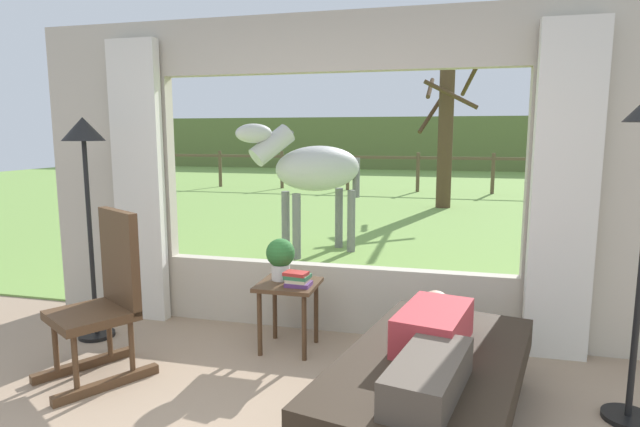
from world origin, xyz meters
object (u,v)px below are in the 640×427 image
rocking_chair (106,297)px  potted_plant (281,256)px  book_stack (298,279)px  floor_lamp_left (85,162)px  pasture_tree (446,134)px  side_table (289,295)px  horse (313,170)px  recliner_sofa (431,390)px  reclining_person (432,341)px

rocking_chair → potted_plant: size_ratio=3.50×
book_stack → floor_lamp_left: bearing=-176.8°
book_stack → pasture_tree: pasture_tree is taller
side_table → horse: (-0.63, 3.07, 0.73)m
potted_plant → floor_lamp_left: (-1.50, -0.21, 0.71)m
rocking_chair → horse: 3.85m
recliner_sofa → side_table: bearing=154.8°
rocking_chair → pasture_tree: size_ratio=0.35×
pasture_tree → reclining_person: bearing=-89.4°
rocking_chair → potted_plant: 1.25m
pasture_tree → recliner_sofa: bearing=-89.4°
rocking_chair → recliner_sofa: bearing=27.7°
recliner_sofa → potted_plant: bearing=154.8°
recliner_sofa → side_table: 1.39m
recliner_sofa → floor_lamp_left: size_ratio=1.06×
rocking_chair → floor_lamp_left: bearing=165.1°
reclining_person → potted_plant: (-1.17, 0.95, 0.18)m
recliner_sofa → floor_lamp_left: 3.00m
reclining_person → side_table: 1.41m
rocking_chair → horse: size_ratio=0.65×
rocking_chair → book_stack: bearing=60.5°
reclining_person → potted_plant: bearing=153.3°
book_stack → potted_plant: bearing=144.5°
reclining_person → rocking_chair: size_ratio=1.28×
reclining_person → floor_lamp_left: size_ratio=0.82×
book_stack → pasture_tree: size_ratio=0.06×
pasture_tree → potted_plant: bearing=-97.6°
recliner_sofa → side_table: side_table is taller
floor_lamp_left → recliner_sofa: bearing=-14.4°
side_table → potted_plant: bearing=143.1°
rocking_chair → pasture_tree: pasture_tree is taller
side_table → floor_lamp_left: size_ratio=0.30×
rocking_chair → horse: horse is taller
pasture_tree → rocking_chair: bearing=-103.1°
side_table → horse: 3.22m
recliner_sofa → pasture_tree: pasture_tree is taller
floor_lamp_left → horse: (0.96, 3.23, -0.26)m
book_stack → recliner_sofa: bearing=-37.9°
reclining_person → recliner_sofa: bearing=102.4°
book_stack → reclining_person: bearing=-39.6°
floor_lamp_left → pasture_tree: size_ratio=0.55×
recliner_sofa → rocking_chair: rocking_chair is taller
potted_plant → pasture_tree: (1.08, 8.05, 0.93)m
recliner_sofa → horse: horse is taller
recliner_sofa → side_table: size_ratio=3.56×
side_table → book_stack: bearing=-34.2°
rocking_chair → pasture_tree: 9.11m
reclining_person → rocking_chair: bearing=-172.6°
rocking_chair → floor_lamp_left: floor_lamp_left is taller
side_table → pasture_tree: bearing=83.0°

